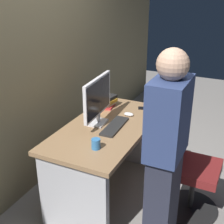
{
  "coord_description": "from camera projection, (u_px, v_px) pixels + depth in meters",
  "views": [
    {
      "loc": [
        -2.37,
        -1.19,
        2.05
      ],
      "look_at": [
        0.0,
        -0.05,
        0.91
      ],
      "focal_mm": 49.8,
      "sensor_mm": 36.0,
      "label": 1
    }
  ],
  "objects": [
    {
      "name": "cup_near_keyboard",
      "position": [
        96.0,
        144.0,
        2.53
      ],
      "size": [
        0.08,
        0.08,
        0.09
      ],
      "primitive_type": "cylinder",
      "color": "#3372B2",
      "rests_on": "desk"
    },
    {
      "name": "book_stack",
      "position": [
        108.0,
        102.0,
        3.35
      ],
      "size": [
        0.23,
        0.17,
        0.13
      ],
      "color": "red",
      "rests_on": "desk"
    },
    {
      "name": "keyboard",
      "position": [
        115.0,
        126.0,
        2.91
      ],
      "size": [
        0.44,
        0.15,
        0.02
      ],
      "primitive_type": "cube",
      "rotation": [
        0.0,
        0.0,
        0.05
      ],
      "color": "#262626",
      "rests_on": "desk"
    },
    {
      "name": "person_at_desk",
      "position": [
        166.0,
        155.0,
        2.3
      ],
      "size": [
        0.4,
        0.24,
        1.64
      ],
      "color": "#262838",
      "rests_on": "ground"
    },
    {
      "name": "monitor",
      "position": [
        98.0,
        99.0,
        2.89
      ],
      "size": [
        0.54,
        0.15,
        0.46
      ],
      "color": "silver",
      "rests_on": "desk"
    },
    {
      "name": "office_chair",
      "position": [
        188.0,
        170.0,
        2.84
      ],
      "size": [
        0.52,
        0.52,
        0.94
      ],
      "color": "black",
      "rests_on": "ground"
    },
    {
      "name": "ground_plane",
      "position": [
        108.0,
        191.0,
        3.25
      ],
      "size": [
        9.0,
        9.0,
        0.0
      ],
      "primitive_type": "plane",
      "color": "gray"
    },
    {
      "name": "mouse",
      "position": [
        129.0,
        114.0,
        3.15
      ],
      "size": [
        0.06,
        0.1,
        0.03
      ],
      "primitive_type": "ellipsoid",
      "color": "white",
      "rests_on": "desk"
    },
    {
      "name": "cell_phone",
      "position": [
        145.0,
        108.0,
        3.33
      ],
      "size": [
        0.12,
        0.16,
        0.01
      ],
      "primitive_type": "cube",
      "rotation": [
        0.0,
        0.0,
        0.37
      ],
      "color": "black",
      "rests_on": "desk"
    },
    {
      "name": "desk",
      "position": [
        107.0,
        147.0,
        3.04
      ],
      "size": [
        1.41,
        0.73,
        0.76
      ],
      "color": "#93704C",
      "rests_on": "ground"
    },
    {
      "name": "wall_back",
      "position": [
        33.0,
        40.0,
        2.97
      ],
      "size": [
        6.4,
        0.1,
        3.0
      ],
      "primitive_type": "cube",
      "color": "#8C7F5B",
      "rests_on": "ground"
    },
    {
      "name": "handbag",
      "position": [
        176.0,
        154.0,
        3.66
      ],
      "size": [
        0.34,
        0.14,
        0.38
      ],
      "color": "brown",
      "rests_on": "ground"
    }
  ]
}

